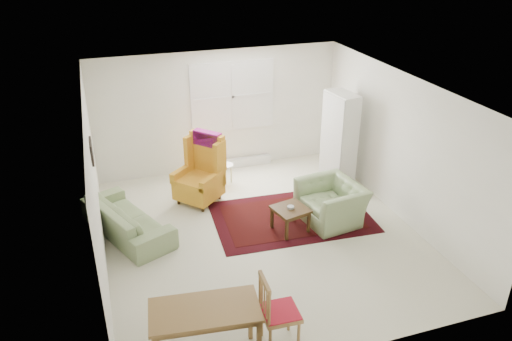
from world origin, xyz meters
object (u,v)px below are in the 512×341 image
object	(u,v)px
armchair	(331,199)
desk	(206,335)
cabinet	(339,139)
stool	(226,174)
desk_chair	(280,311)
sofa	(126,213)
wingback_chair	(198,170)
coffee_table	(290,219)

from	to	relation	value
armchair	desk	xyz separation A→B (m)	(-2.77, -2.43, -0.02)
cabinet	stool	bearing A→B (deg)	157.11
armchair	cabinet	bearing A→B (deg)	141.40
armchair	desk	bearing A→B (deg)	-56.84
stool	cabinet	world-z (taller)	cabinet
desk	desk_chair	xyz separation A→B (m)	(0.91, 0.00, 0.11)
sofa	wingback_chair	size ratio (longest dim) A/B	1.49
stool	desk_chair	xyz separation A→B (m)	(-0.50, -4.36, 0.30)
wingback_chair	desk	xyz separation A→B (m)	(-0.74, -3.79, -0.25)
armchair	wingback_chair	world-z (taller)	wingback_chair
sofa	desk_chair	world-z (taller)	desk_chair
desk_chair	sofa	bearing A→B (deg)	28.93
stool	desk	distance (m)	4.58
coffee_table	cabinet	world-z (taller)	cabinet
coffee_table	stool	size ratio (longest dim) A/B	1.29
sofa	armchair	distance (m)	3.46
armchair	desk	size ratio (longest dim) A/B	0.86
stool	desk_chair	size ratio (longest dim) A/B	0.41
stool	cabinet	bearing A→B (deg)	-15.71
armchair	desk_chair	xyz separation A→B (m)	(-1.86, -2.43, 0.09)
coffee_table	desk_chair	world-z (taller)	desk_chair
coffee_table	cabinet	bearing A→B (deg)	42.12
stool	cabinet	xyz separation A→B (m)	(2.15, -0.60, 0.71)
sofa	cabinet	world-z (taller)	cabinet
desk	desk_chair	world-z (taller)	desk_chair
stool	desk	size ratio (longest dim) A/B	0.33
sofa	cabinet	size ratio (longest dim) A/B	1.05
wingback_chair	desk_chair	world-z (taller)	wingback_chair
wingback_chair	stool	xyz separation A→B (m)	(0.67, 0.57, -0.44)
desk_chair	cabinet	bearing A→B (deg)	-32.52
coffee_table	stool	xyz separation A→B (m)	(-0.57, 2.03, -0.01)
stool	desk	xyz separation A→B (m)	(-1.41, -4.36, 0.19)
sofa	coffee_table	size ratio (longest dim) A/B	3.65
armchair	stool	xyz separation A→B (m)	(-1.36, 1.93, -0.21)
wingback_chair	coffee_table	distance (m)	1.96
wingback_chair	desk	world-z (taller)	wingback_chair
stool	armchair	bearing A→B (deg)	-54.77
desk	coffee_table	bearing A→B (deg)	49.72
armchair	stool	world-z (taller)	armchair
cabinet	desk_chair	distance (m)	4.61
wingback_chair	coffee_table	world-z (taller)	wingback_chair
wingback_chair	stool	world-z (taller)	wingback_chair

